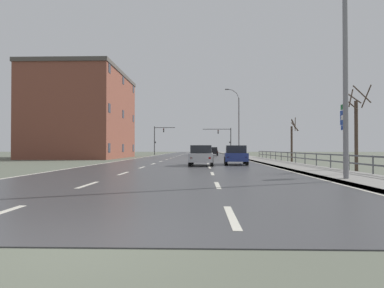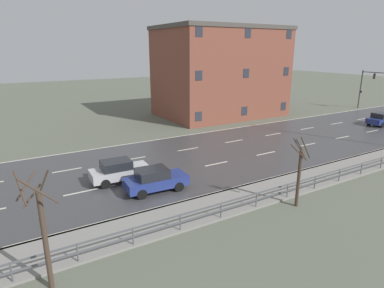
{
  "view_description": "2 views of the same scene",
  "coord_description": "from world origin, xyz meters",
  "px_view_note": "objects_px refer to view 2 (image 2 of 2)",
  "views": [
    {
      "loc": [
        1.75,
        -4.34,
        1.33
      ],
      "look_at": [
        -0.27,
        68.31,
        2.32
      ],
      "focal_mm": 30.81,
      "sensor_mm": 36.0,
      "label": 1
    },
    {
      "loc": [
        22.9,
        14.55,
        9.06
      ],
      "look_at": [
        0.0,
        28.05,
        1.26
      ],
      "focal_mm": 30.45,
      "sensor_mm": 36.0,
      "label": 2
    }
  ],
  "objects_px": {
    "car_far_right": "(155,179)",
    "car_distant": "(119,170)",
    "car_mid_centre": "(382,119)",
    "traffic_signal_left": "(366,84)",
    "brick_building": "(220,72)"
  },
  "relations": [
    {
      "from": "traffic_signal_left",
      "to": "car_far_right",
      "type": "xyz_separation_m",
      "value": [
        11.72,
        -40.84,
        -3.03
      ]
    },
    {
      "from": "brick_building",
      "to": "car_far_right",
      "type": "bearing_deg",
      "value": -44.11
    },
    {
      "from": "traffic_signal_left",
      "to": "brick_building",
      "type": "distance_m",
      "value": 23.49
    },
    {
      "from": "car_distant",
      "to": "brick_building",
      "type": "height_order",
      "value": "brick_building"
    },
    {
      "from": "car_mid_centre",
      "to": "brick_building",
      "type": "relative_size",
      "value": 0.25
    },
    {
      "from": "car_far_right",
      "to": "car_mid_centre",
      "type": "xyz_separation_m",
      "value": [
        -3.55,
        31.91,
        0.0
      ]
    },
    {
      "from": "car_far_right",
      "to": "brick_building",
      "type": "xyz_separation_m",
      "value": [
        -19.3,
        18.7,
        5.18
      ]
    },
    {
      "from": "traffic_signal_left",
      "to": "car_far_right",
      "type": "bearing_deg",
      "value": -73.98
    },
    {
      "from": "car_mid_centre",
      "to": "car_distant",
      "type": "relative_size",
      "value": 0.99
    },
    {
      "from": "car_mid_centre",
      "to": "car_far_right",
      "type": "bearing_deg",
      "value": -85.03
    },
    {
      "from": "car_far_right",
      "to": "car_distant",
      "type": "distance_m",
      "value": 3.17
    },
    {
      "from": "car_far_right",
      "to": "car_distant",
      "type": "height_order",
      "value": "same"
    },
    {
      "from": "car_mid_centre",
      "to": "traffic_signal_left",
      "type": "bearing_deg",
      "value": 131.12
    },
    {
      "from": "car_far_right",
      "to": "car_mid_centre",
      "type": "height_order",
      "value": "same"
    },
    {
      "from": "car_mid_centre",
      "to": "brick_building",
      "type": "height_order",
      "value": "brick_building"
    }
  ]
}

